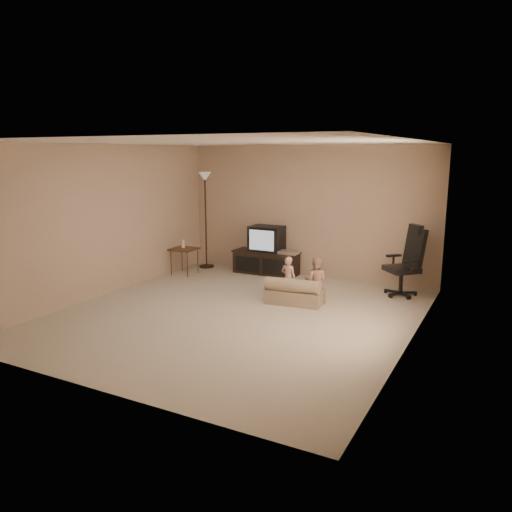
{
  "coord_description": "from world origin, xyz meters",
  "views": [
    {
      "loc": [
        3.55,
        -6.13,
        2.36
      ],
      "look_at": [
        0.01,
        0.6,
        0.78
      ],
      "focal_mm": 35.0,
      "sensor_mm": 36.0,
      "label": 1
    }
  ],
  "objects_px": {
    "side_table": "(184,249)",
    "tv_stand": "(267,254)",
    "floor_lamp": "(205,198)",
    "child_sofa": "(294,293)",
    "office_chair": "(406,270)",
    "toddler_right": "(315,280)",
    "toddler_left": "(288,278)"
  },
  "relations": [
    {
      "from": "side_table",
      "to": "tv_stand",
      "type": "bearing_deg",
      "value": 29.41
    },
    {
      "from": "floor_lamp",
      "to": "child_sofa",
      "type": "relative_size",
      "value": 2.12
    },
    {
      "from": "office_chair",
      "to": "side_table",
      "type": "xyz_separation_m",
      "value": [
        -4.15,
        -0.5,
        0.08
      ]
    },
    {
      "from": "toddler_right",
      "to": "side_table",
      "type": "bearing_deg",
      "value": -23.77
    },
    {
      "from": "floor_lamp",
      "to": "side_table",
      "type": "bearing_deg",
      "value": -92.99
    },
    {
      "from": "office_chair",
      "to": "toddler_right",
      "type": "height_order",
      "value": "office_chair"
    },
    {
      "from": "tv_stand",
      "to": "side_table",
      "type": "bearing_deg",
      "value": -151.13
    },
    {
      "from": "tv_stand",
      "to": "floor_lamp",
      "type": "bearing_deg",
      "value": -177.72
    },
    {
      "from": "office_chair",
      "to": "toddler_left",
      "type": "distance_m",
      "value": 1.99
    },
    {
      "from": "side_table",
      "to": "toddler_left",
      "type": "height_order",
      "value": "toddler_left"
    },
    {
      "from": "floor_lamp",
      "to": "toddler_left",
      "type": "relative_size",
      "value": 2.73
    },
    {
      "from": "floor_lamp",
      "to": "toddler_left",
      "type": "xyz_separation_m",
      "value": [
        2.49,
        -1.38,
        -1.08
      ]
    },
    {
      "from": "office_chair",
      "to": "floor_lamp",
      "type": "xyz_separation_m",
      "value": [
        -4.11,
        0.23,
        1.01
      ]
    },
    {
      "from": "tv_stand",
      "to": "floor_lamp",
      "type": "distance_m",
      "value": 1.72
    },
    {
      "from": "tv_stand",
      "to": "office_chair",
      "type": "bearing_deg",
      "value": -6.73
    },
    {
      "from": "side_table",
      "to": "toddler_left",
      "type": "distance_m",
      "value": 2.61
    },
    {
      "from": "toddler_left",
      "to": "toddler_right",
      "type": "relative_size",
      "value": 0.98
    },
    {
      "from": "tv_stand",
      "to": "toddler_right",
      "type": "distance_m",
      "value": 2.11
    },
    {
      "from": "child_sofa",
      "to": "toddler_right",
      "type": "height_order",
      "value": "toddler_right"
    },
    {
      "from": "child_sofa",
      "to": "toddler_left",
      "type": "xyz_separation_m",
      "value": [
        -0.17,
        0.16,
        0.19
      ]
    },
    {
      "from": "office_chair",
      "to": "child_sofa",
      "type": "bearing_deg",
      "value": -92.86
    },
    {
      "from": "child_sofa",
      "to": "toddler_right",
      "type": "bearing_deg",
      "value": 29.34
    },
    {
      "from": "tv_stand",
      "to": "child_sofa",
      "type": "relative_size",
      "value": 1.44
    },
    {
      "from": "floor_lamp",
      "to": "child_sofa",
      "type": "xyz_separation_m",
      "value": [
        2.66,
        -1.54,
        -1.26
      ]
    },
    {
      "from": "office_chair",
      "to": "child_sofa",
      "type": "relative_size",
      "value": 1.29
    },
    {
      "from": "toddler_left",
      "to": "toddler_right",
      "type": "xyz_separation_m",
      "value": [
        0.45,
        0.04,
        0.01
      ]
    },
    {
      "from": "child_sofa",
      "to": "toddler_right",
      "type": "distance_m",
      "value": 0.39
    },
    {
      "from": "tv_stand",
      "to": "side_table",
      "type": "distance_m",
      "value": 1.62
    },
    {
      "from": "tv_stand",
      "to": "side_table",
      "type": "relative_size",
      "value": 1.89
    },
    {
      "from": "tv_stand",
      "to": "office_chair",
      "type": "height_order",
      "value": "office_chair"
    },
    {
      "from": "floor_lamp",
      "to": "toddler_right",
      "type": "height_order",
      "value": "floor_lamp"
    },
    {
      "from": "tv_stand",
      "to": "toddler_right",
      "type": "relative_size",
      "value": 1.81
    }
  ]
}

